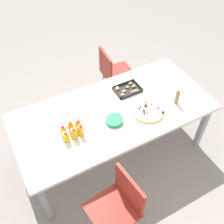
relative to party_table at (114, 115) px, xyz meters
name	(u,v)px	position (x,y,z in m)	size (l,w,h in m)	color
ground_plane	(114,151)	(0.00, 0.00, -0.68)	(12.00, 12.00, 0.00)	gray
party_table	(114,115)	(0.00, 0.00, 0.00)	(2.11, 0.99, 0.74)	silver
chair_far_right	(114,72)	(0.45, 0.84, -0.18)	(0.43, 0.43, 0.83)	maroon
chair_near_left	(118,204)	(-0.40, -0.82, -0.18)	(0.44, 0.44, 0.83)	maroon
juice_bottle_0	(66,137)	(-0.58, -0.13, 0.12)	(0.06, 0.06, 0.13)	#FAAE14
juice_bottle_1	(75,133)	(-0.50, -0.13, 0.13)	(0.06, 0.06, 0.14)	#FAAD14
juice_bottle_2	(81,130)	(-0.43, -0.13, 0.13)	(0.05, 0.05, 0.15)	#F9AE14
juice_bottle_3	(63,131)	(-0.58, -0.05, 0.13)	(0.06, 0.06, 0.14)	#F9AD14
juice_bottle_4	(71,127)	(-0.50, -0.05, 0.13)	(0.05, 0.05, 0.14)	#F8AF14
juice_bottle_5	(78,125)	(-0.42, -0.05, 0.12)	(0.06, 0.06, 0.13)	#F9AD14
fruit_pizza	(148,110)	(0.31, -0.17, 0.07)	(0.36, 0.36, 0.05)	tan
snack_tray	(128,89)	(0.29, 0.21, 0.07)	(0.29, 0.21, 0.04)	black
plate_stack	(114,120)	(-0.07, -0.13, 0.08)	(0.18, 0.18, 0.04)	#1E8C4C
napkin_stack	(68,121)	(-0.48, 0.09, 0.07)	(0.15, 0.15, 0.02)	white
cardboard_tube	(177,97)	(0.65, -0.22, 0.15)	(0.04, 0.04, 0.18)	#9E7A56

